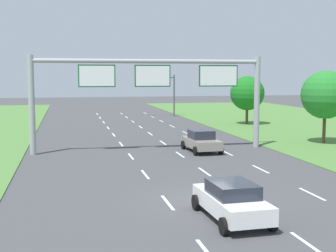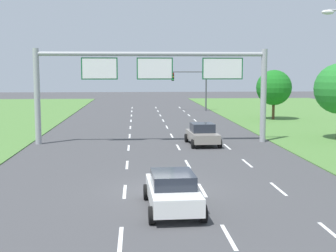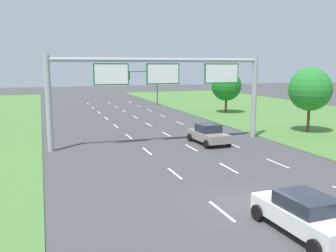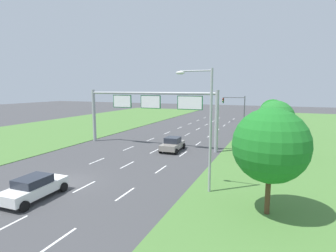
% 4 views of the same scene
% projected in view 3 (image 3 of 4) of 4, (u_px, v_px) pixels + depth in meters
% --- Properties ---
extents(ground_plane, '(200.00, 200.00, 0.00)m').
position_uv_depth(ground_plane, '(257.00, 206.00, 16.65)').
color(ground_plane, '#424244').
extents(lane_dashes_inner_left, '(0.14, 68.40, 0.01)m').
position_uv_depth(lane_dashes_inner_left, '(137.00, 143.00, 30.12)').
color(lane_dashes_inner_left, white).
rests_on(lane_dashes_inner_left, ground_plane).
extents(lane_dashes_inner_right, '(0.14, 68.40, 0.01)m').
position_uv_depth(lane_dashes_inner_right, '(178.00, 140.00, 31.22)').
color(lane_dashes_inner_right, white).
rests_on(lane_dashes_inner_right, ground_plane).
extents(lane_dashes_slip, '(0.14, 68.40, 0.01)m').
position_uv_depth(lane_dashes_slip, '(216.00, 138.00, 32.33)').
color(lane_dashes_slip, white).
rests_on(lane_dashes_slip, ground_plane).
extents(car_near_red, '(2.20, 4.39, 1.50)m').
position_uv_depth(car_near_red, '(305.00, 214.00, 13.83)').
color(car_near_red, white).
rests_on(car_near_red, ground_plane).
extents(car_lead_silver, '(2.28, 4.13, 1.58)m').
position_uv_depth(car_lead_silver, '(208.00, 134.00, 29.78)').
color(car_lead_silver, gray).
rests_on(car_lead_silver, ground_plane).
extents(sign_gantry, '(17.24, 0.44, 7.00)m').
position_uv_depth(sign_gantry, '(163.00, 82.00, 29.18)').
color(sign_gantry, '#9EA0A5').
rests_on(sign_gantry, ground_plane).
extents(traffic_light_mast, '(4.76, 0.49, 5.60)m').
position_uv_depth(traffic_light_mast, '(145.00, 81.00, 57.33)').
color(traffic_light_mast, '#47494F').
rests_on(traffic_light_mast, ground_plane).
extents(roadside_tree_mid, '(3.90, 3.90, 5.96)m').
position_uv_depth(roadside_tree_mid, '(310.00, 90.00, 34.14)').
color(roadside_tree_mid, '#513823').
rests_on(roadside_tree_mid, ground_plane).
extents(roadside_tree_far, '(3.86, 3.86, 5.49)m').
position_uv_depth(roadside_tree_far, '(226.00, 86.00, 48.41)').
color(roadside_tree_far, '#513823').
rests_on(roadside_tree_far, ground_plane).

